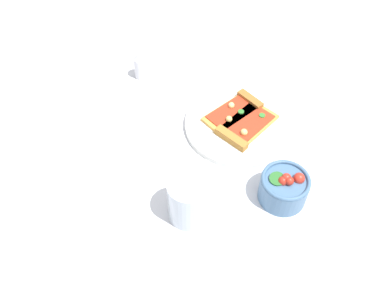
{
  "coord_description": "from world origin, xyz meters",
  "views": [
    {
      "loc": [
        0.44,
        0.54,
        0.77
      ],
      "look_at": [
        0.14,
        -0.0,
        0.03
      ],
      "focal_mm": 39.55,
      "sensor_mm": 36.0,
      "label": 1
    }
  ],
  "objects_px": {
    "paper_napkin": "(119,173)",
    "pepper_shaker": "(140,66)",
    "salad_bowl": "(284,187)",
    "plate": "(241,124)",
    "pizza_slice_near": "(245,128)",
    "pizza_slice_far": "(235,111)",
    "soda_glass": "(188,201)"
  },
  "relations": [
    {
      "from": "soda_glass",
      "to": "paper_napkin",
      "type": "height_order",
      "value": "soda_glass"
    },
    {
      "from": "soda_glass",
      "to": "pepper_shaker",
      "type": "relative_size",
      "value": 1.43
    },
    {
      "from": "plate",
      "to": "pizza_slice_near",
      "type": "xyz_separation_m",
      "value": [
        0.01,
        0.02,
        0.01
      ]
    },
    {
      "from": "plate",
      "to": "salad_bowl",
      "type": "bearing_deg",
      "value": 80.21
    },
    {
      "from": "pizza_slice_near",
      "to": "paper_napkin",
      "type": "relative_size",
      "value": 1.11
    },
    {
      "from": "pizza_slice_near",
      "to": "pizza_slice_far",
      "type": "height_order",
      "value": "same"
    },
    {
      "from": "plate",
      "to": "pizza_slice_far",
      "type": "distance_m",
      "value": 0.04
    },
    {
      "from": "pizza_slice_far",
      "to": "soda_glass",
      "type": "distance_m",
      "value": 0.31
    },
    {
      "from": "plate",
      "to": "pizza_slice_far",
      "type": "bearing_deg",
      "value": -98.76
    },
    {
      "from": "pizza_slice_far",
      "to": "soda_glass",
      "type": "bearing_deg",
      "value": 38.79
    },
    {
      "from": "pizza_slice_far",
      "to": "pepper_shaker",
      "type": "bearing_deg",
      "value": -60.44
    },
    {
      "from": "salad_bowl",
      "to": "pepper_shaker",
      "type": "xyz_separation_m",
      "value": [
        0.1,
        -0.5,
        0.0
      ]
    },
    {
      "from": "paper_napkin",
      "to": "pizza_slice_near",
      "type": "bearing_deg",
      "value": 173.88
    },
    {
      "from": "plate",
      "to": "pepper_shaker",
      "type": "distance_m",
      "value": 0.32
    },
    {
      "from": "pizza_slice_far",
      "to": "soda_glass",
      "type": "relative_size",
      "value": 1.49
    },
    {
      "from": "pizza_slice_near",
      "to": "pizza_slice_far",
      "type": "relative_size",
      "value": 1.04
    },
    {
      "from": "pizza_slice_near",
      "to": "pepper_shaker",
      "type": "relative_size",
      "value": 2.23
    },
    {
      "from": "pizza_slice_far",
      "to": "salad_bowl",
      "type": "relative_size",
      "value": 1.56
    },
    {
      "from": "soda_glass",
      "to": "plate",
      "type": "bearing_deg",
      "value": -145.91
    },
    {
      "from": "paper_napkin",
      "to": "pepper_shaker",
      "type": "xyz_separation_m",
      "value": [
        -0.18,
        -0.28,
        0.03
      ]
    },
    {
      "from": "pizza_slice_near",
      "to": "soda_glass",
      "type": "distance_m",
      "value": 0.26
    },
    {
      "from": "plate",
      "to": "pizza_slice_far",
      "type": "relative_size",
      "value": 1.68
    },
    {
      "from": "plate",
      "to": "pepper_shaker",
      "type": "xyz_separation_m",
      "value": [
        0.14,
        -0.29,
        0.03
      ]
    },
    {
      "from": "salad_bowl",
      "to": "pepper_shaker",
      "type": "height_order",
      "value": "salad_bowl"
    },
    {
      "from": "pizza_slice_far",
      "to": "paper_napkin",
      "type": "distance_m",
      "value": 0.33
    },
    {
      "from": "plate",
      "to": "soda_glass",
      "type": "height_order",
      "value": "soda_glass"
    },
    {
      "from": "salad_bowl",
      "to": "pepper_shaker",
      "type": "relative_size",
      "value": 1.37
    },
    {
      "from": "pizza_slice_far",
      "to": "pizza_slice_near",
      "type": "bearing_deg",
      "value": 79.42
    },
    {
      "from": "plate",
      "to": "paper_napkin",
      "type": "height_order",
      "value": "plate"
    },
    {
      "from": "pepper_shaker",
      "to": "paper_napkin",
      "type": "bearing_deg",
      "value": 56.77
    },
    {
      "from": "pizza_slice_far",
      "to": "paper_napkin",
      "type": "relative_size",
      "value": 1.07
    },
    {
      "from": "plate",
      "to": "salad_bowl",
      "type": "xyz_separation_m",
      "value": [
        0.04,
        0.22,
        0.03
      ]
    }
  ]
}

